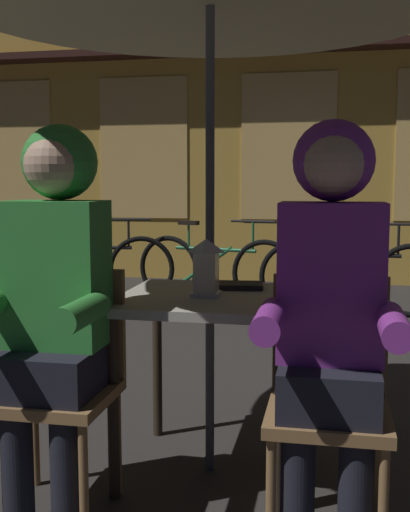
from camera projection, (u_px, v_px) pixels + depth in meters
name	position (u px, v px, depth m)	size (l,w,h in m)	color
ground_plane	(210.00, 469.00, 2.67)	(60.00, 60.00, 0.00)	#2D2B28
cafe_table	(210.00, 319.00, 2.60)	(0.72, 0.72, 0.74)	#B2AD9E
lantern	(206.00, 266.00, 2.55)	(0.11, 0.11, 0.23)	white
chair_left	(63.00, 375.00, 2.35)	(0.40, 0.40, 0.87)	olive
chair_right	(328.00, 391.00, 2.16)	(0.40, 0.40, 0.87)	olive
person_left_hooded	(54.00, 281.00, 2.25)	(0.45, 0.56, 1.40)	black
person_right_hooded	(331.00, 290.00, 2.07)	(0.45, 0.56, 1.40)	black
shopfront_building	(292.00, 21.00, 7.58)	(10.00, 0.93, 6.20)	gold
bicycle_second	(90.00, 268.00, 6.34)	(1.65, 0.42, 0.84)	black
bicycle_third	(215.00, 269.00, 6.20)	(1.65, 0.44, 0.84)	black
bicycle_fourth	(352.00, 277.00, 5.72)	(1.68, 0.09, 0.84)	black
book	(239.00, 286.00, 2.74)	(0.20, 0.14, 0.02)	black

